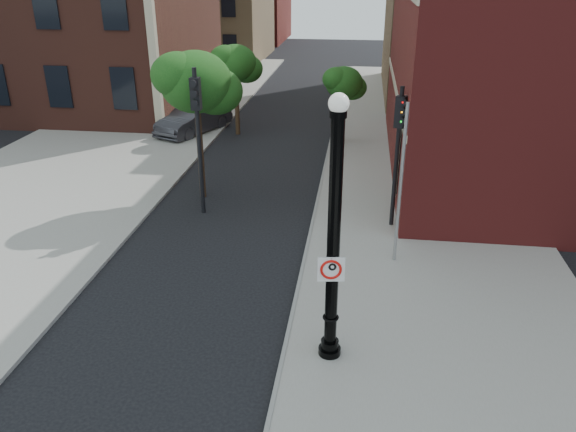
# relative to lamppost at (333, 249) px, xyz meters

# --- Properties ---
(ground) EXTENTS (120.00, 120.00, 0.00)m
(ground) POSITION_rel_lamppost_xyz_m (-3.12, 0.30, -2.88)
(ground) COLOR black
(ground) RESTS_ON ground
(sidewalk_right) EXTENTS (8.00, 60.00, 0.12)m
(sidewalk_right) POSITION_rel_lamppost_xyz_m (2.88, 10.30, -2.82)
(sidewalk_right) COLOR gray
(sidewalk_right) RESTS_ON ground
(sidewalk_left) EXTENTS (10.00, 50.00, 0.12)m
(sidewalk_left) POSITION_rel_lamppost_xyz_m (-12.12, 18.30, -2.82)
(sidewalk_left) COLOR gray
(sidewalk_left) RESTS_ON ground
(curb_edge) EXTENTS (0.10, 60.00, 0.14)m
(curb_edge) POSITION_rel_lamppost_xyz_m (-1.07, 10.30, -2.81)
(curb_edge) COLOR gray
(curb_edge) RESTS_ON ground
(lamppost) EXTENTS (0.53, 0.53, 6.23)m
(lamppost) POSITION_rel_lamppost_xyz_m (0.00, 0.00, 0.00)
(lamppost) COLOR black
(lamppost) RESTS_ON ground
(no_parking_sign) EXTENTS (0.59, 0.12, 0.59)m
(no_parking_sign) POSITION_rel_lamppost_xyz_m (-0.02, -0.16, -0.41)
(no_parking_sign) COLOR white
(no_parking_sign) RESTS_ON ground
(parked_car) EXTENTS (3.42, 5.10, 1.59)m
(parked_car) POSITION_rel_lamppost_xyz_m (-8.52, 18.09, -2.08)
(parked_car) COLOR #303035
(parked_car) RESTS_ON ground
(traffic_signal_left) EXTENTS (0.33, 0.43, 5.30)m
(traffic_signal_left) POSITION_rel_lamppost_xyz_m (-5.19, 7.79, 0.69)
(traffic_signal_left) COLOR black
(traffic_signal_left) RESTS_ON ground
(traffic_signal_right) EXTENTS (0.39, 0.44, 4.93)m
(traffic_signal_right) POSITION_rel_lamppost_xyz_m (1.69, 7.40, 0.44)
(traffic_signal_right) COLOR black
(traffic_signal_right) RESTS_ON ground
(utility_pole) EXTENTS (0.10, 0.10, 5.01)m
(utility_pole) POSITION_rel_lamppost_xyz_m (1.68, 4.82, -0.37)
(utility_pole) COLOR #999999
(utility_pole) RESTS_ON ground
(street_tree_a) EXTENTS (3.13, 2.83, 5.64)m
(street_tree_a) POSITION_rel_lamppost_xyz_m (-5.58, 9.36, 1.58)
(street_tree_a) COLOR black
(street_tree_a) RESTS_ON ground
(street_tree_b) EXTENTS (2.61, 2.36, 4.71)m
(street_tree_b) POSITION_rel_lamppost_xyz_m (-6.12, 18.30, 0.83)
(street_tree_b) COLOR black
(street_tree_b) RESTS_ON ground
(street_tree_c) EXTENTS (2.18, 1.97, 3.92)m
(street_tree_c) POSITION_rel_lamppost_xyz_m (-0.46, 17.09, 0.20)
(street_tree_c) COLOR black
(street_tree_c) RESTS_ON ground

